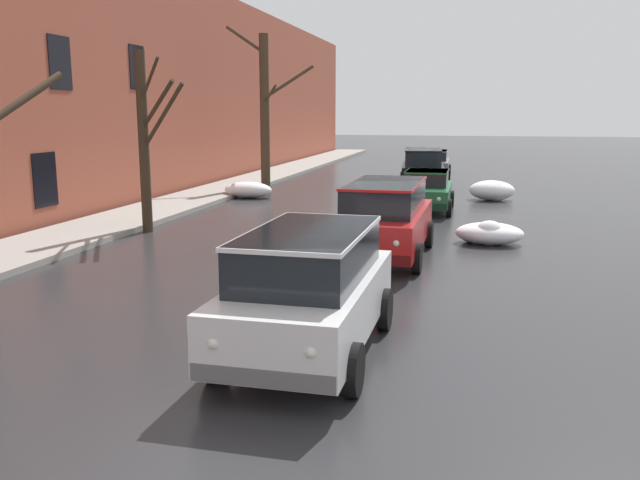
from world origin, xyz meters
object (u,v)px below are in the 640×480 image
at_px(suv_white_approaching_near_lane, 309,287).
at_px(suv_black_parked_far_down_block, 423,168).
at_px(sedan_grey_queued_behind_truck, 432,163).
at_px(bare_tree_mid_block, 146,138).
at_px(bare_tree_far_down_block, 265,109).
at_px(sedan_green_parked_kerbside_mid, 427,190).
at_px(suv_red_parked_kerbside_close, 385,217).

distance_m(suv_white_approaching_near_lane, suv_black_parked_far_down_block, 21.36).
bearing_deg(suv_white_approaching_near_lane, sedan_grey_queued_behind_truck, 90.14).
xyz_separation_m(bare_tree_mid_block, sedan_grey_queued_behind_truck, (6.90, 18.89, -1.97)).
height_order(bare_tree_far_down_block, suv_white_approaching_near_lane, bare_tree_far_down_block).
bearing_deg(sedan_green_parked_kerbside_mid, bare_tree_far_down_block, 145.79).
distance_m(bare_tree_far_down_block, suv_red_parked_kerbside_close, 15.28).
bearing_deg(suv_red_parked_kerbside_close, suv_white_approaching_near_lane, -91.55).
bearing_deg(sedan_green_parked_kerbside_mid, suv_black_parked_far_down_block, 95.83).
bearing_deg(sedan_grey_queued_behind_truck, bare_tree_far_down_block, -132.86).
distance_m(suv_white_approaching_near_lane, suv_red_parked_kerbside_close, 6.74).
height_order(suv_black_parked_far_down_block, sedan_grey_queued_behind_truck, suv_black_parked_far_down_block).
bearing_deg(bare_tree_mid_block, sedan_green_parked_kerbside_mid, 39.35).
bearing_deg(suv_white_approaching_near_lane, bare_tree_mid_block, 129.11).
height_order(suv_red_parked_kerbside_close, suv_black_parked_far_down_block, same).
bearing_deg(suv_white_approaching_near_lane, bare_tree_far_down_block, 109.42).
xyz_separation_m(suv_white_approaching_near_lane, sedan_green_parked_kerbside_mid, (0.59, 14.77, -0.24)).
distance_m(bare_tree_mid_block, suv_white_approaching_near_lane, 11.18).
relative_size(bare_tree_far_down_block, suv_black_parked_far_down_block, 1.56).
relative_size(bare_tree_far_down_block, sedan_green_parked_kerbside_mid, 1.80).
bearing_deg(sedan_green_parked_kerbside_mid, suv_red_parked_kerbside_close, -92.92).
xyz_separation_m(suv_white_approaching_near_lane, suv_black_parked_far_down_block, (-0.08, 21.36, 0.00)).
height_order(suv_red_parked_kerbside_close, sedan_grey_queued_behind_truck, suv_red_parked_kerbside_close).
bearing_deg(bare_tree_far_down_block, sedan_green_parked_kerbside_mid, -34.21).
xyz_separation_m(suv_red_parked_kerbside_close, sedan_green_parked_kerbside_mid, (0.41, 8.03, -0.24)).
xyz_separation_m(bare_tree_mid_block, suv_white_approaching_near_lane, (6.97, -8.57, -1.74)).
xyz_separation_m(bare_tree_far_down_block, suv_white_approaching_near_lane, (7.03, -19.95, -2.59)).
relative_size(bare_tree_mid_block, sedan_green_parked_kerbside_mid, 1.30).
relative_size(bare_tree_mid_block, suv_red_parked_kerbside_close, 1.07).
bearing_deg(bare_tree_far_down_block, bare_tree_mid_block, -89.65).
relative_size(suv_white_approaching_near_lane, suv_black_parked_far_down_block, 0.94).
bearing_deg(suv_black_parked_far_down_block, sedan_green_parked_kerbside_mid, -84.17).
xyz_separation_m(bare_tree_far_down_block, suv_red_parked_kerbside_close, (7.22, -13.21, -2.59)).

